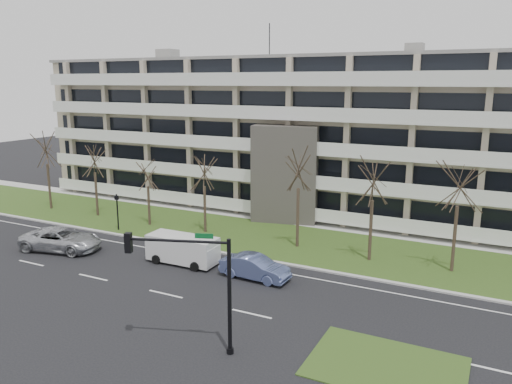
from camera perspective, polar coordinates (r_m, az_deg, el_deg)
The scene contains 19 objects.
ground at distance 32.04m, azimuth -10.28°, elevation -11.41°, with size 160.00×160.00×0.00m, color black.
grass_verge at distance 42.40m, azimuth 0.33°, elevation -5.12°, with size 90.00×10.00×0.06m, color #304B19.
curb at distance 38.21m, azimuth -3.04°, elevation -7.11°, with size 90.00×0.35×0.12m, color #B2B2AD.
sidewalk at distance 47.18m, azimuth 3.30°, elevation -3.29°, with size 90.00×2.00×0.08m, color #B2B2AD.
grass_median at distance 25.11m, azimuth 14.62°, elevation -18.73°, with size 7.00×5.00×0.06m, color #304B19.
lane_edge_line at distance 37.01m, azimuth -4.19°, elevation -7.87°, with size 90.00×0.12×0.01m, color white.
apartment_building at distance 52.00m, azimuth 6.41°, elevation 6.63°, with size 60.50×15.10×18.75m.
silver_pickup at distance 41.82m, azimuth -21.37°, elevation -5.06°, with size 2.89×6.26×1.74m, color #B9BBC1.
blue_sedan at distance 33.58m, azimuth -0.14°, elevation -8.59°, with size 1.67×4.78×1.57m, color #697AB7.
white_van at distance 36.49m, azimuth -8.31°, elevation -6.26°, with size 5.27×2.22×2.03m.
traffic_signal at distance 24.06m, azimuth -7.12°, elevation -9.52°, with size 4.95×1.97×6.03m.
pedestrian_signal at distance 45.39m, azimuth -15.57°, elevation -1.70°, with size 0.36×0.32×3.28m.
tree_0 at distance 54.63m, azimuth -22.91°, elevation 4.84°, with size 4.18×4.18×8.36m.
tree_1 at distance 50.20m, azimuth -18.06°, elevation 4.01°, with size 3.85×3.85×7.70m.
tree_2 at distance 45.73m, azimuth -12.32°, elevation 2.33°, with size 3.23×3.23×6.46m.
tree_3 at distance 42.62m, azimuth -5.97°, elevation 2.73°, with size 3.66×3.66×7.32m.
tree_4 at distance 38.47m, azimuth 4.90°, elevation 3.12°, with size 4.26×4.26×8.52m.
tree_5 at distance 36.33m, azimuth 13.27°, elevation 1.74°, with size 4.05×4.05×8.10m.
tree_6 at distance 35.81m, azimuth 22.26°, elevation 1.33°, with size 4.19×4.19×8.37m.
Camera 1 is at (17.95, -23.20, 12.89)m, focal length 35.00 mm.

